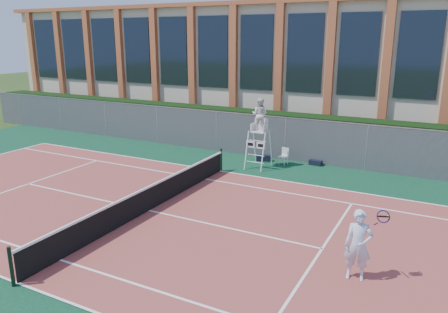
% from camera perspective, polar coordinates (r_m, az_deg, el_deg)
% --- Properties ---
extents(ground, '(120.00, 120.00, 0.00)m').
position_cam_1_polar(ground, '(16.22, -9.80, -7.06)').
color(ground, '#233814').
extents(apron, '(36.00, 20.00, 0.01)m').
position_cam_1_polar(apron, '(16.96, -7.75, -5.94)').
color(apron, '#0B3123').
rests_on(apron, ground).
extents(tennis_court, '(23.77, 10.97, 0.02)m').
position_cam_1_polar(tennis_court, '(16.22, -9.80, -6.99)').
color(tennis_court, brown).
rests_on(tennis_court, apron).
extents(tennis_net, '(0.10, 11.30, 1.10)m').
position_cam_1_polar(tennis_net, '(16.03, -9.88, -5.28)').
color(tennis_net, black).
rests_on(tennis_net, ground).
extents(fence, '(40.00, 0.06, 2.20)m').
position_cam_1_polar(fence, '(23.16, 3.35, 2.79)').
color(fence, '#595E60').
rests_on(fence, ground).
extents(hedge, '(40.00, 1.40, 2.20)m').
position_cam_1_polar(hedge, '(24.23, 4.53, 3.33)').
color(hedge, black).
rests_on(hedge, ground).
extents(building, '(45.00, 10.60, 8.22)m').
position_cam_1_polar(building, '(31.24, 10.56, 11.46)').
color(building, beige).
rests_on(building, ground).
extents(umpire_chair, '(0.95, 1.46, 3.41)m').
position_cam_1_polar(umpire_chair, '(20.79, 4.69, 5.23)').
color(umpire_chair, white).
rests_on(umpire_chair, ground).
extents(plastic_chair, '(0.45, 0.46, 0.83)m').
position_cam_1_polar(plastic_chair, '(21.82, 7.88, 0.25)').
color(plastic_chair, silver).
rests_on(plastic_chair, apron).
extents(sports_bag_near, '(0.80, 0.53, 0.32)m').
position_cam_1_polar(sports_bag_near, '(22.33, 5.16, -0.18)').
color(sports_bag_near, black).
rests_on(sports_bag_near, apron).
extents(sports_bag_far, '(0.65, 0.32, 0.25)m').
position_cam_1_polar(sports_bag_far, '(21.99, 11.87, -0.79)').
color(sports_bag_far, black).
rests_on(sports_bag_far, apron).
extents(tennis_player, '(1.08, 0.75, 1.89)m').
position_cam_1_polar(tennis_player, '(11.89, 17.13, -10.98)').
color(tennis_player, silver).
rests_on(tennis_player, tennis_court).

